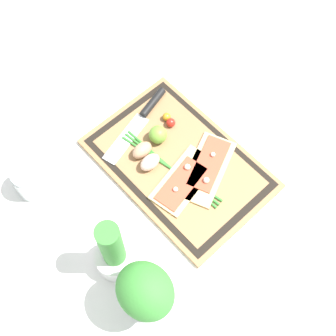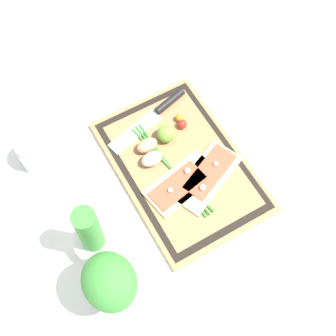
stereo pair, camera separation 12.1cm
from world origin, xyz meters
name	(u,v)px [view 1 (the left image)]	position (x,y,z in m)	size (l,w,h in m)	color
ground_plane	(179,165)	(0.00, 0.00, 0.00)	(6.00, 6.00, 0.00)	white
cutting_board	(179,163)	(0.00, 0.00, 0.01)	(0.48, 0.32, 0.02)	#997047
pizza_slice_near	(207,168)	(-0.07, -0.04, 0.02)	(0.17, 0.23, 0.02)	#DBBC7F
pizza_slice_far	(183,181)	(-0.05, 0.03, 0.02)	(0.13, 0.21, 0.02)	#DBBC7F
knife	(145,113)	(0.17, -0.03, 0.03)	(0.10, 0.27, 0.02)	silver
egg_brown	(142,150)	(0.08, 0.06, 0.04)	(0.04, 0.06, 0.04)	tan
egg_pink	(150,162)	(0.04, 0.06, 0.04)	(0.04, 0.06, 0.04)	beige
lime	(158,135)	(0.09, -0.01, 0.04)	(0.05, 0.05, 0.05)	#70A838
cherry_tomato_red	(171,123)	(0.10, -0.06, 0.03)	(0.03, 0.03, 0.03)	red
cherry_tomato_yellow	(167,117)	(0.12, -0.07, 0.03)	(0.02, 0.02, 0.02)	orange
scallion_bunch	(170,167)	(0.00, 0.03, 0.02)	(0.32, 0.07, 0.01)	#388433
herb_pot	(114,253)	(-0.09, 0.29, 0.08)	(0.10, 0.10, 0.23)	white
sauce_jar	(31,181)	(0.21, 0.32, 0.04)	(0.08, 0.08, 0.09)	silver
herb_glass	(146,294)	(-0.22, 0.30, 0.12)	(0.13, 0.12, 0.20)	silver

